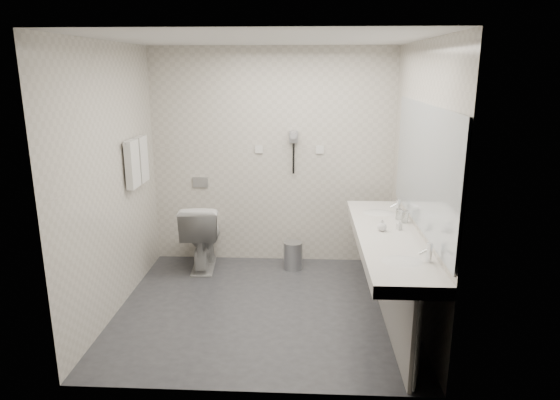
{
  "coord_description": "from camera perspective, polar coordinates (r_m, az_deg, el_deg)",
  "views": [
    {
      "loc": [
        0.38,
        -4.4,
        2.27
      ],
      "look_at": [
        0.15,
        0.15,
        1.05
      ],
      "focal_mm": 31.96,
      "sensor_mm": 36.0,
      "label": 1
    }
  ],
  "objects": [
    {
      "name": "dryer_barrel",
      "position": [
        5.65,
        1.56,
        7.46
      ],
      "size": [
        0.08,
        0.14,
        0.08
      ],
      "primitive_type": "cylinder",
      "rotation": [
        1.57,
        0.0,
        0.0
      ],
      "color": "gray",
      "rests_on": "dryer_cradle"
    },
    {
      "name": "vanity_panel",
      "position": [
        4.67,
        12.29,
        -9.31
      ],
      "size": [
        0.03,
        2.15,
        0.75
      ],
      "primitive_type": "cube",
      "color": "gray",
      "rests_on": "floor"
    },
    {
      "name": "soap_bottle_a",
      "position": [
        4.61,
        13.49,
        -2.78
      ],
      "size": [
        0.06,
        0.06,
        0.09
      ],
      "primitive_type": "imported",
      "rotation": [
        0.0,
        0.0,
        0.55
      ],
      "color": "silver",
      "rests_on": "vanity_counter"
    },
    {
      "name": "wall_left",
      "position": [
        4.86,
        -18.7,
        2.06
      ],
      "size": [
        0.0,
        2.6,
        2.6
      ],
      "primitive_type": "plane",
      "rotation": [
        1.57,
        0.0,
        1.57
      ],
      "color": "beige",
      "rests_on": "floor"
    },
    {
      "name": "toilet",
      "position": [
        5.84,
        -8.93,
        -4.0
      ],
      "size": [
        0.5,
        0.8,
        0.78
      ],
      "primitive_type": "imported",
      "rotation": [
        0.0,
        0.0,
        3.22
      ],
      "color": "silver",
      "rests_on": "floor"
    },
    {
      "name": "dryer_cradle",
      "position": [
        5.72,
        1.58,
        7.25
      ],
      "size": [
        0.1,
        0.04,
        0.14
      ],
      "primitive_type": "cube",
      "color": "gray",
      "rests_on": "wall_back"
    },
    {
      "name": "soap_bottle_b",
      "position": [
        4.54,
        11.61,
        -2.85
      ],
      "size": [
        0.12,
        0.12,
        0.11
      ],
      "primitive_type": "imported",
      "rotation": [
        0.0,
        0.0,
        -0.76
      ],
      "color": "silver",
      "rests_on": "vanity_counter"
    },
    {
      "name": "floor",
      "position": [
        4.97,
        -1.86,
        -12.22
      ],
      "size": [
        2.8,
        2.8,
        0.0
      ],
      "primitive_type": "plane",
      "color": "#2E2F34",
      "rests_on": "ground"
    },
    {
      "name": "towel_far",
      "position": [
        5.45,
        -15.58,
        4.51
      ],
      "size": [
        0.07,
        0.24,
        0.48
      ],
      "primitive_type": "cube",
      "color": "silver",
      "rests_on": "towel_rail"
    },
    {
      "name": "vanity_counter",
      "position": [
        4.51,
        12.27,
        -4.38
      ],
      "size": [
        0.55,
        2.2,
        0.1
      ],
      "primitive_type": "cube",
      "color": "silver",
      "rests_on": "floor"
    },
    {
      "name": "switch_plate_b",
      "position": [
        5.76,
        4.57,
        5.76
      ],
      "size": [
        0.09,
        0.02,
        0.09
      ],
      "primitive_type": "cube",
      "color": "silver",
      "rests_on": "wall_back"
    },
    {
      "name": "ceiling",
      "position": [
        4.42,
        -2.14,
        17.96
      ],
      "size": [
        2.8,
        2.8,
        0.0
      ],
      "primitive_type": "plane",
      "rotation": [
        3.14,
        0.0,
        0.0
      ],
      "color": "silver",
      "rests_on": "wall_back"
    },
    {
      "name": "glass_right",
      "position": [
        4.9,
        13.45,
        -1.62
      ],
      "size": [
        0.07,
        0.07,
        0.11
      ],
      "primitive_type": "cylinder",
      "rotation": [
        0.0,
        0.0,
        0.23
      ],
      "color": "silver",
      "rests_on": "vanity_counter"
    },
    {
      "name": "wall_back",
      "position": [
        5.8,
        -0.91,
        4.86
      ],
      "size": [
        2.8,
        0.0,
        2.8
      ],
      "primitive_type": "plane",
      "rotation": [
        1.57,
        0.0,
        0.0
      ],
      "color": "beige",
      "rests_on": "floor"
    },
    {
      "name": "bin_lid",
      "position": [
        5.74,
        1.51,
        -4.92
      ],
      "size": [
        0.22,
        0.22,
        0.02
      ],
      "primitive_type": "cylinder",
      "color": "#B2B5BA",
      "rests_on": "pedal_bin"
    },
    {
      "name": "mirror",
      "position": [
        4.4,
        16.09,
        3.65
      ],
      "size": [
        0.02,
        2.2,
        1.05
      ],
      "primitive_type": "cube",
      "color": "#B2BCC6",
      "rests_on": "wall_right"
    },
    {
      "name": "switch_plate_a",
      "position": [
        5.79,
        -2.41,
        5.83
      ],
      "size": [
        0.09,
        0.02,
        0.09
      ],
      "primitive_type": "cube",
      "color": "silver",
      "rests_on": "wall_back"
    },
    {
      "name": "towel_near",
      "position": [
        5.19,
        -16.54,
        3.94
      ],
      "size": [
        0.07,
        0.24,
        0.48
      ],
      "primitive_type": "cube",
      "color": "silver",
      "rests_on": "towel_rail"
    },
    {
      "name": "faucet_near",
      "position": [
        3.91,
        16.7,
        -5.78
      ],
      "size": [
        0.04,
        0.04,
        0.15
      ],
      "primitive_type": "cylinder",
      "color": "silver",
      "rests_on": "vanity_counter"
    },
    {
      "name": "pedal_bin",
      "position": [
        5.8,
        1.5,
        -6.42
      ],
      "size": [
        0.23,
        0.23,
        0.31
      ],
      "primitive_type": "cylinder",
      "rotation": [
        0.0,
        0.0,
        0.03
      ],
      "color": "#B2B5BA",
      "rests_on": "floor"
    },
    {
      "name": "basin_near",
      "position": [
        3.9,
        13.8,
        -7.05
      ],
      "size": [
        0.4,
        0.31,
        0.05
      ],
      "primitive_type": "ellipsoid",
      "color": "silver",
      "rests_on": "vanity_counter"
    },
    {
      "name": "dryer_cord",
      "position": [
        5.75,
        1.56,
        4.76
      ],
      "size": [
        0.02,
        0.02,
        0.35
      ],
      "primitive_type": "cylinder",
      "color": "black",
      "rests_on": "dryer_cradle"
    },
    {
      "name": "glass_left",
      "position": [
        4.82,
        14.13,
        -1.88
      ],
      "size": [
        0.07,
        0.07,
        0.11
      ],
      "primitive_type": "cylinder",
      "rotation": [
        0.0,
        0.0,
        -0.09
      ],
      "color": "silver",
      "rests_on": "vanity_counter"
    },
    {
      "name": "faucet_far",
      "position": [
        5.12,
        13.37,
        -0.66
      ],
      "size": [
        0.04,
        0.04,
        0.15
      ],
      "primitive_type": "cylinder",
      "color": "silver",
      "rests_on": "vanity_counter"
    },
    {
      "name": "vanity_post_far",
      "position": [
        5.63,
        10.93,
        -4.97
      ],
      "size": [
        0.06,
        0.06,
        0.75
      ],
      "primitive_type": "cylinder",
      "color": "silver",
      "rests_on": "floor"
    },
    {
      "name": "flush_plate",
      "position": [
        5.96,
        -9.09,
        2.01
      ],
      "size": [
        0.18,
        0.02,
        0.12
      ],
      "primitive_type": "cube",
      "color": "#B2B5BA",
      "rests_on": "wall_back"
    },
    {
      "name": "wall_right",
      "position": [
        4.63,
        15.55,
        1.71
      ],
      "size": [
        0.0,
        2.6,
        2.6
      ],
      "primitive_type": "plane",
      "rotation": [
        1.57,
        0.0,
        -1.57
      ],
      "color": "beige",
      "rests_on": "floor"
    },
    {
      "name": "vanity_post_near",
      "position": [
        3.77,
        15.32,
        -15.76
      ],
      "size": [
        0.06,
        0.06,
        0.75
      ],
      "primitive_type": "cylinder",
      "color": "silver",
      "rests_on": "floor"
    },
    {
      "name": "towel_rail",
      "position": [
        5.29,
        -16.32,
        6.57
      ],
      "size": [
        0.02,
        0.62,
        0.02
      ],
      "primitive_type": "cylinder",
      "rotation": [
        1.57,
        0.0,
        0.0
      ],
      "color": "silver",
      "rests_on": "wall_left"
    },
    {
      "name": "basin_far",
      "position": [
        5.11,
        11.16,
        -1.6
      ],
      "size": [
        0.4,
        0.31,
        0.05
      ],
      "primitive_type": "ellipsoid",
      "color": "silver",
      "rests_on": "vanity_counter"
    },
    {
      "name": "wall_front",
      "position": [
        3.29,
        -3.9,
        -3.12
      ],
      "size": [
        2.8,
        0.0,
        2.8
      ],
      "primitive_type": "plane",
      "rotation": [
        -1.57,
        0.0,
        0.0
      ],
      "color": "beige",
      "rests_on": "floor"
    }
  ]
}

